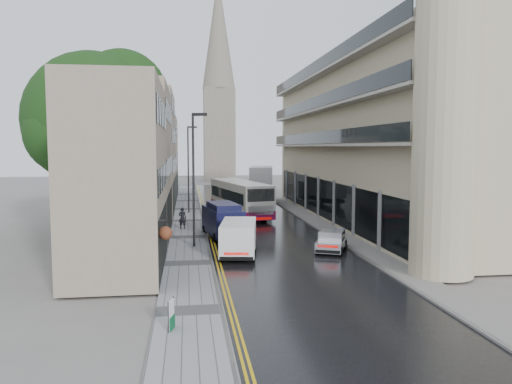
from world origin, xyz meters
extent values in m
plane|color=slate|center=(0.00, 0.00, 0.00)|extent=(200.00, 200.00, 0.00)
cube|color=black|center=(0.00, 27.50, 0.01)|extent=(9.00, 85.00, 0.02)
cube|color=gray|center=(-5.85, 27.50, 0.06)|extent=(2.70, 85.00, 0.12)
cube|color=slate|center=(5.40, 27.50, 0.06)|extent=(1.80, 85.00, 0.12)
imported|color=black|center=(-6.29, 22.83, 0.99)|extent=(0.71, 0.54, 1.73)
camera|label=1|loc=(-5.87, -17.14, 6.68)|focal=35.00mm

